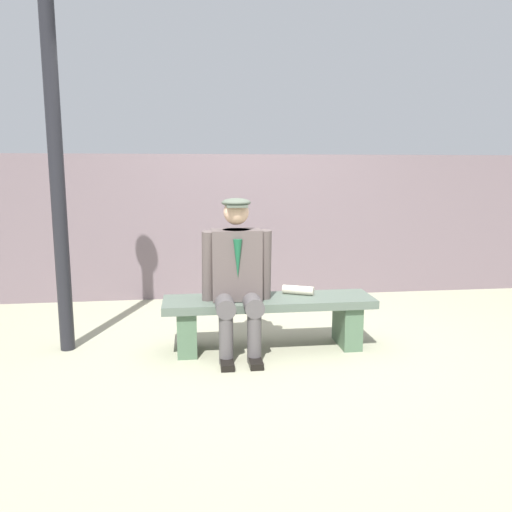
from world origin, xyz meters
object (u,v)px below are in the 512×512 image
bench (269,313)px  rolled_magazine (298,290)px  lamp_post (53,117)px  seated_man (237,272)px

bench → rolled_magazine: bearing=-162.1°
bench → rolled_magazine: 0.32m
rolled_magazine → lamp_post: (1.92, -0.10, 1.40)m
lamp_post → rolled_magazine: bearing=176.9°
bench → rolled_magazine: (-0.26, -0.08, 0.17)m
bench → lamp_post: bearing=-6.5°
seated_man → rolled_magazine: (-0.53, -0.15, -0.20)m
seated_man → lamp_post: lamp_post is taller
rolled_magazine → bench: bearing=17.9°
rolled_magazine → seated_man: bearing=16.0°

